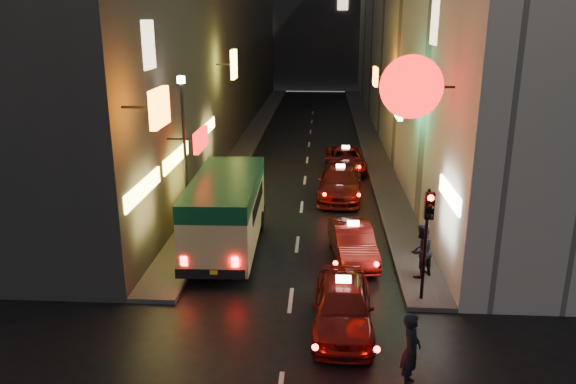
% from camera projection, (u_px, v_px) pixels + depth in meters
% --- Properties ---
extents(building_left, '(7.38, 52.00, 18.00)m').
position_uv_depth(building_left, '(198.00, 9.00, 39.47)').
color(building_left, '#33312E').
rests_on(building_left, ground).
extents(building_right, '(8.34, 52.00, 18.00)m').
position_uv_depth(building_right, '(428.00, 8.00, 38.54)').
color(building_right, '#AFACA1').
rests_on(building_right, ground).
extents(sidewalk_left, '(1.50, 52.00, 0.15)m').
position_uv_depth(sidewalk_left, '(253.00, 134.00, 41.90)').
color(sidewalk_left, '#494744').
rests_on(sidewalk_left, ground).
extents(sidewalk_right, '(1.50, 52.00, 0.15)m').
position_uv_depth(sidewalk_right, '(368.00, 135.00, 41.41)').
color(sidewalk_right, '#494744').
rests_on(sidewalk_right, ground).
extents(minibus, '(2.46, 6.62, 2.83)m').
position_uv_depth(minibus, '(226.00, 205.00, 20.60)').
color(minibus, tan).
rests_on(minibus, ground).
extents(taxi_near, '(2.22, 5.23, 1.82)m').
position_uv_depth(taxi_near, '(343.00, 301.00, 15.58)').
color(taxi_near, '#64120E').
rests_on(taxi_near, ground).
extents(taxi_second, '(2.44, 4.88, 1.66)m').
position_uv_depth(taxi_second, '(353.00, 240.00, 20.15)').
color(taxi_second, '#64120E').
rests_on(taxi_second, ground).
extents(taxi_third, '(2.52, 5.49, 1.88)m').
position_uv_depth(taxi_third, '(340.00, 180.00, 27.18)').
color(taxi_third, '#64120E').
rests_on(taxi_third, ground).
extents(taxi_far, '(2.14, 4.77, 1.66)m').
position_uv_depth(taxi_far, '(346.00, 158.00, 31.99)').
color(taxi_far, '#64120E').
rests_on(taxi_far, ground).
extents(pedestrian_crossing, '(0.60, 0.78, 2.12)m').
position_uv_depth(pedestrian_crossing, '(411.00, 345.00, 13.07)').
color(pedestrian_crossing, black).
rests_on(pedestrian_crossing, ground).
extents(pedestrian_sidewalk, '(0.89, 0.88, 2.05)m').
position_uv_depth(pedestrian_sidewalk, '(421.00, 248.00, 18.34)').
color(pedestrian_sidewalk, black).
rests_on(pedestrian_sidewalk, sidewalk_right).
extents(traffic_light, '(0.26, 0.43, 3.50)m').
position_uv_depth(traffic_light, '(428.00, 222.00, 16.31)').
color(traffic_light, black).
rests_on(traffic_light, sidewalk_right).
extents(lamp_post, '(0.28, 0.28, 6.22)m').
position_uv_depth(lamp_post, '(185.00, 149.00, 20.80)').
color(lamp_post, black).
rests_on(lamp_post, sidewalk_left).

